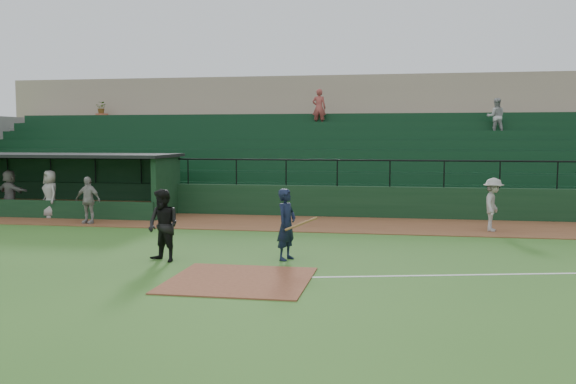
# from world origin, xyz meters

# --- Properties ---
(ground) EXTENTS (90.00, 90.00, 0.00)m
(ground) POSITION_xyz_m (0.00, 0.00, 0.00)
(ground) COLOR #2E5C1E
(ground) RESTS_ON ground
(warning_track) EXTENTS (40.00, 4.00, 0.03)m
(warning_track) POSITION_xyz_m (0.00, 8.00, 0.01)
(warning_track) COLOR brown
(warning_track) RESTS_ON ground
(home_plate_dirt) EXTENTS (3.00, 3.00, 0.03)m
(home_plate_dirt) POSITION_xyz_m (0.00, -1.00, 0.01)
(home_plate_dirt) COLOR brown
(home_plate_dirt) RESTS_ON ground
(stadium_structure) EXTENTS (38.00, 13.08, 6.40)m
(stadium_structure) POSITION_xyz_m (0.00, 16.46, 2.30)
(stadium_structure) COLOR black
(stadium_structure) RESTS_ON ground
(dugout) EXTENTS (8.90, 3.20, 2.42)m
(dugout) POSITION_xyz_m (-9.75, 9.56, 1.33)
(dugout) COLOR black
(dugout) RESTS_ON ground
(batter_at_plate) EXTENTS (1.11, 0.76, 1.80)m
(batter_at_plate) POSITION_xyz_m (0.59, 1.46, 0.90)
(batter_at_plate) COLOR black
(batter_at_plate) RESTS_ON ground
(umpire) EXTENTS (1.08, 0.99, 1.80)m
(umpire) POSITION_xyz_m (-2.37, 0.72, 0.90)
(umpire) COLOR black
(umpire) RESTS_ON ground
(runner) EXTENTS (0.91, 1.25, 1.73)m
(runner) POSITION_xyz_m (6.37, 7.22, 0.90)
(runner) COLOR #9D9793
(runner) RESTS_ON warning_track
(dugout_player_a) EXTENTS (1.01, 0.52, 1.66)m
(dugout_player_a) POSITION_xyz_m (-7.49, 6.63, 0.86)
(dugout_player_a) COLOR #9D9793
(dugout_player_a) RESTS_ON warning_track
(dugout_player_b) EXTENTS (1.04, 0.99, 1.80)m
(dugout_player_b) POSITION_xyz_m (-9.68, 7.90, 0.93)
(dugout_player_b) COLOR #A29C97
(dugout_player_b) RESTS_ON warning_track
(dugout_player_c) EXTENTS (1.70, 1.11, 1.76)m
(dugout_player_c) POSITION_xyz_m (-11.85, 8.61, 0.91)
(dugout_player_c) COLOR gray
(dugout_player_c) RESTS_ON warning_track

